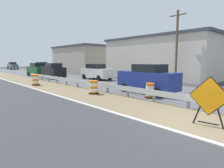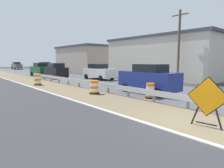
{
  "view_description": "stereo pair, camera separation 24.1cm",
  "coord_description": "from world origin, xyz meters",
  "px_view_note": "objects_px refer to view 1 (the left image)",
  "views": [
    {
      "loc": [
        -7.03,
        -3.11,
        2.4
      ],
      "look_at": [
        0.7,
        5.61,
        0.98
      ],
      "focal_mm": 30.88,
      "sensor_mm": 36.0,
      "label": 1
    },
    {
      "loc": [
        -6.85,
        -3.27,
        2.4
      ],
      "look_at": [
        0.7,
        5.61,
        0.98
      ],
      "focal_mm": 30.88,
      "sensor_mm": 36.0,
      "label": 2
    }
  ],
  "objects_px": {
    "traffic_barrel_mid": "(36,80)",
    "car_mid_far_lane": "(13,66)",
    "warning_sign_diamond": "(209,99)",
    "car_trailing_near_lane": "(96,72)",
    "car_lead_far_lane": "(148,79)",
    "utility_pole_near": "(177,46)",
    "traffic_barrel_close": "(94,88)",
    "car_trailing_far_lane": "(53,71)",
    "car_distant_a": "(42,67)",
    "traffic_barrel_nearest": "(150,91)",
    "car_lead_near_lane": "(38,69)"
  },
  "relations": [
    {
      "from": "car_lead_far_lane",
      "to": "car_trailing_far_lane",
      "type": "height_order",
      "value": "car_lead_far_lane"
    },
    {
      "from": "traffic_barrel_close",
      "to": "car_distant_a",
      "type": "distance_m",
      "value": 26.78
    },
    {
      "from": "warning_sign_diamond",
      "to": "car_mid_far_lane",
      "type": "xyz_separation_m",
      "value": [
        7.4,
        54.31,
        -0.02
      ]
    },
    {
      "from": "car_lead_far_lane",
      "to": "utility_pole_near",
      "type": "relative_size",
      "value": 0.62
    },
    {
      "from": "car_lead_far_lane",
      "to": "traffic_barrel_close",
      "type": "bearing_deg",
      "value": 55.15
    },
    {
      "from": "car_mid_far_lane",
      "to": "car_trailing_far_lane",
      "type": "height_order",
      "value": "car_trailing_far_lane"
    },
    {
      "from": "warning_sign_diamond",
      "to": "traffic_barrel_mid",
      "type": "distance_m",
      "value": 16.17
    },
    {
      "from": "traffic_barrel_mid",
      "to": "car_mid_far_lane",
      "type": "height_order",
      "value": "car_mid_far_lane"
    },
    {
      "from": "car_lead_near_lane",
      "to": "car_trailing_far_lane",
      "type": "distance_m",
      "value": 5.27
    },
    {
      "from": "car_lead_near_lane",
      "to": "car_distant_a",
      "type": "height_order",
      "value": "car_distant_a"
    },
    {
      "from": "warning_sign_diamond",
      "to": "car_trailing_far_lane",
      "type": "relative_size",
      "value": 0.42
    },
    {
      "from": "warning_sign_diamond",
      "to": "traffic_barrel_close",
      "type": "relative_size",
      "value": 1.89
    },
    {
      "from": "car_trailing_near_lane",
      "to": "traffic_barrel_mid",
      "type": "bearing_deg",
      "value": -84.95
    },
    {
      "from": "warning_sign_diamond",
      "to": "traffic_barrel_close",
      "type": "distance_m",
      "value": 8.49
    },
    {
      "from": "traffic_barrel_close",
      "to": "car_trailing_near_lane",
      "type": "xyz_separation_m",
      "value": [
        6.66,
        8.51,
        0.55
      ]
    },
    {
      "from": "traffic_barrel_mid",
      "to": "car_mid_far_lane",
      "type": "xyz_separation_m",
      "value": [
        7.76,
        38.15,
        0.53
      ]
    },
    {
      "from": "car_lead_far_lane",
      "to": "car_mid_far_lane",
      "type": "bearing_deg",
      "value": -2.55
    },
    {
      "from": "car_lead_far_lane",
      "to": "utility_pole_near",
      "type": "bearing_deg",
      "value": -73.61
    },
    {
      "from": "traffic_barrel_close",
      "to": "car_lead_near_lane",
      "type": "xyz_separation_m",
      "value": [
        3.03,
        18.76,
        0.59
      ]
    },
    {
      "from": "utility_pole_near",
      "to": "warning_sign_diamond",
      "type": "bearing_deg",
      "value": -145.0
    },
    {
      "from": "car_lead_near_lane",
      "to": "warning_sign_diamond",
      "type": "bearing_deg",
      "value": 170.52
    },
    {
      "from": "utility_pole_near",
      "to": "car_lead_far_lane",
      "type": "bearing_deg",
      "value": -164.85
    },
    {
      "from": "car_lead_far_lane",
      "to": "car_trailing_far_lane",
      "type": "distance_m",
      "value": 15.84
    },
    {
      "from": "traffic_barrel_mid",
      "to": "car_trailing_near_lane",
      "type": "xyz_separation_m",
      "value": [
        8.0,
        0.76,
        0.51
      ]
    },
    {
      "from": "traffic_barrel_mid",
      "to": "car_lead_near_lane",
      "type": "xyz_separation_m",
      "value": [
        4.37,
        11.01,
        0.55
      ]
    },
    {
      "from": "traffic_barrel_nearest",
      "to": "car_lead_near_lane",
      "type": "relative_size",
      "value": 0.23
    },
    {
      "from": "traffic_barrel_nearest",
      "to": "car_trailing_near_lane",
      "type": "xyz_separation_m",
      "value": [
        4.86,
        12.17,
        0.55
      ]
    },
    {
      "from": "car_lead_near_lane",
      "to": "car_lead_far_lane",
      "type": "height_order",
      "value": "car_lead_far_lane"
    },
    {
      "from": "car_trailing_near_lane",
      "to": "car_mid_far_lane",
      "type": "height_order",
      "value": "car_mid_far_lane"
    },
    {
      "from": "traffic_barrel_mid",
      "to": "car_distant_a",
      "type": "distance_m",
      "value": 19.85
    },
    {
      "from": "car_mid_far_lane",
      "to": "car_trailing_near_lane",
      "type": "bearing_deg",
      "value": 0.08
    },
    {
      "from": "traffic_barrel_nearest",
      "to": "car_lead_far_lane",
      "type": "xyz_separation_m",
      "value": [
        1.41,
        1.32,
        0.64
      ]
    },
    {
      "from": "warning_sign_diamond",
      "to": "car_trailing_far_lane",
      "type": "xyz_separation_m",
      "value": [
        4.14,
        21.91,
        0.01
      ]
    },
    {
      "from": "traffic_barrel_nearest",
      "to": "traffic_barrel_close",
      "type": "height_order",
      "value": "traffic_barrel_close"
    },
    {
      "from": "traffic_barrel_mid",
      "to": "car_lead_far_lane",
      "type": "distance_m",
      "value": 11.08
    },
    {
      "from": "traffic_barrel_mid",
      "to": "car_lead_near_lane",
      "type": "height_order",
      "value": "car_lead_near_lane"
    },
    {
      "from": "warning_sign_diamond",
      "to": "car_trailing_far_lane",
      "type": "height_order",
      "value": "car_trailing_far_lane"
    },
    {
      "from": "traffic_barrel_close",
      "to": "car_mid_far_lane",
      "type": "xyz_separation_m",
      "value": [
        6.41,
        45.9,
        0.57
      ]
    },
    {
      "from": "traffic_barrel_nearest",
      "to": "car_trailing_near_lane",
      "type": "bearing_deg",
      "value": 68.24
    },
    {
      "from": "car_lead_far_lane",
      "to": "car_trailing_far_lane",
      "type": "xyz_separation_m",
      "value": [
        -0.06,
        15.84,
        -0.04
      ]
    },
    {
      "from": "traffic_barrel_nearest",
      "to": "utility_pole_near",
      "type": "bearing_deg",
      "value": 20.74
    },
    {
      "from": "warning_sign_diamond",
      "to": "car_trailing_near_lane",
      "type": "distance_m",
      "value": 18.57
    },
    {
      "from": "car_lead_near_lane",
      "to": "car_trailing_near_lane",
      "type": "bearing_deg",
      "value": -161.55
    },
    {
      "from": "car_trailing_near_lane",
      "to": "car_lead_far_lane",
      "type": "height_order",
      "value": "car_lead_far_lane"
    },
    {
      "from": "traffic_barrel_nearest",
      "to": "car_trailing_far_lane",
      "type": "distance_m",
      "value": 17.22
    },
    {
      "from": "traffic_barrel_nearest",
      "to": "car_lead_far_lane",
      "type": "bearing_deg",
      "value": 43.19
    },
    {
      "from": "car_trailing_near_lane",
      "to": "car_distant_a",
      "type": "distance_m",
      "value": 17.45
    },
    {
      "from": "car_trailing_near_lane",
      "to": "car_lead_far_lane",
      "type": "relative_size",
      "value": 1.01
    },
    {
      "from": "traffic_barrel_close",
      "to": "car_trailing_far_lane",
      "type": "distance_m",
      "value": 13.87
    },
    {
      "from": "car_mid_far_lane",
      "to": "car_distant_a",
      "type": "height_order",
      "value": "car_distant_a"
    }
  ]
}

